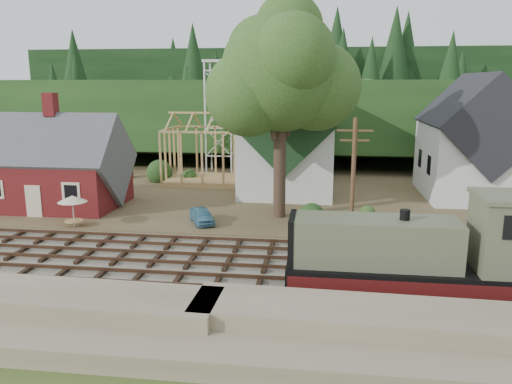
# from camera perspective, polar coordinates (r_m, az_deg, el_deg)

# --- Properties ---
(ground) EXTENTS (140.00, 140.00, 0.00)m
(ground) POSITION_cam_1_polar(r_m,az_deg,el_deg) (28.18, -3.21, -8.54)
(ground) COLOR #384C1E
(ground) RESTS_ON ground
(embankment) EXTENTS (64.00, 5.00, 1.60)m
(embankment) POSITION_cam_1_polar(r_m,az_deg,el_deg) (20.66, -7.76, -16.86)
(embankment) COLOR #7F7259
(embankment) RESTS_ON ground
(railroad_bed) EXTENTS (64.00, 11.00, 0.16)m
(railroad_bed) POSITION_cam_1_polar(r_m,az_deg,el_deg) (28.15, -3.21, -8.39)
(railroad_bed) COLOR #726B5B
(railroad_bed) RESTS_ON ground
(village_flat) EXTENTS (64.00, 26.00, 0.30)m
(village_flat) POSITION_cam_1_polar(r_m,az_deg,el_deg) (45.23, 1.00, -0.27)
(village_flat) COLOR brown
(village_flat) RESTS_ON ground
(hillside) EXTENTS (70.00, 28.96, 12.74)m
(hillside) POSITION_cam_1_polar(r_m,az_deg,el_deg) (68.77, 3.28, 3.96)
(hillside) COLOR #1E3F19
(hillside) RESTS_ON ground
(ridge) EXTENTS (80.00, 20.00, 12.00)m
(ridge) POSITION_cam_1_polar(r_m,az_deg,el_deg) (84.60, 4.10, 5.53)
(ridge) COLOR black
(ridge) RESTS_ON ground
(depot) EXTENTS (10.80, 7.41, 9.00)m
(depot) POSITION_cam_1_polar(r_m,az_deg,el_deg) (42.95, -21.87, 2.33)
(depot) COLOR #581417
(depot) RESTS_ON village_flat
(church) EXTENTS (8.40, 15.17, 13.00)m
(church) POSITION_cam_1_polar(r_m,az_deg,el_deg) (45.89, 3.76, 6.26)
(church) COLOR silver
(church) RESTS_ON village_flat
(farmhouse) EXTENTS (8.40, 10.80, 10.60)m
(farmhouse) POSITION_cam_1_polar(r_m,az_deg,el_deg) (46.99, 23.64, 5.01)
(farmhouse) COLOR silver
(farmhouse) RESTS_ON village_flat
(timber_frame) EXTENTS (8.20, 6.20, 6.99)m
(timber_frame) POSITION_cam_1_polar(r_m,az_deg,el_deg) (49.56, -5.38, 4.46)
(timber_frame) COLOR tan
(timber_frame) RESTS_ON village_flat
(lattice_tower) EXTENTS (3.20, 3.20, 12.12)m
(lattice_tower) POSITION_cam_1_polar(r_m,az_deg,el_deg) (54.96, -4.11, 12.33)
(lattice_tower) COLOR silver
(lattice_tower) RESTS_ON village_flat
(big_tree) EXTENTS (10.90, 8.40, 14.70)m
(big_tree) POSITION_cam_1_polar(r_m,az_deg,el_deg) (36.04, 3.10, 12.63)
(big_tree) COLOR #38281E
(big_tree) RESTS_ON village_flat
(telegraph_pole_near) EXTENTS (2.20, 0.28, 8.00)m
(telegraph_pole_near) POSITION_cam_1_polar(r_m,az_deg,el_deg) (31.65, 11.04, 1.58)
(telegraph_pole_near) COLOR #4C331E
(telegraph_pole_near) RESTS_ON ground
(locomotive) EXTENTS (12.65, 3.16, 5.04)m
(locomotive) POSITION_cam_1_polar(r_m,az_deg,el_deg) (24.76, 19.94, -6.84)
(locomotive) COLOR black
(locomotive) RESTS_ON railroad_bed
(car_blue) EXTENTS (2.67, 3.54, 1.12)m
(car_blue) POSITION_cam_1_polar(r_m,az_deg,el_deg) (35.60, -6.22, -2.65)
(car_blue) COLOR #508DAD
(car_blue) RESTS_ON village_flat
(patio_set) EXTENTS (1.97, 1.97, 2.20)m
(patio_set) POSITION_cam_1_polar(r_m,az_deg,el_deg) (36.46, -20.25, -0.89)
(patio_set) COLOR silver
(patio_set) RESTS_ON village_flat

